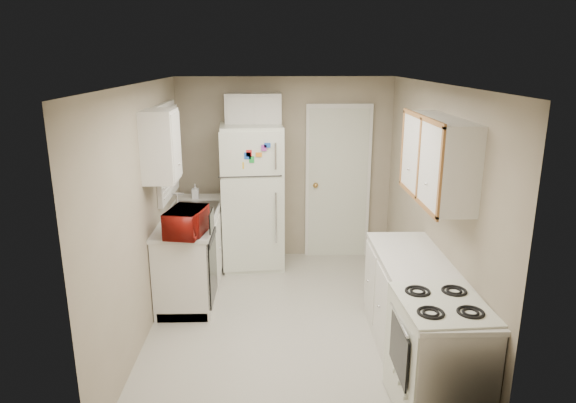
{
  "coord_description": "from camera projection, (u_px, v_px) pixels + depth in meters",
  "views": [
    {
      "loc": [
        -0.14,
        -4.76,
        2.63
      ],
      "look_at": [
        0.0,
        0.5,
        1.15
      ],
      "focal_mm": 32.0,
      "sensor_mm": 36.0,
      "label": 1
    }
  ],
  "objects": [
    {
      "name": "floor",
      "position": [
        289.0,
        322.0,
        5.29
      ],
      "size": [
        3.8,
        3.8,
        0.0
      ],
      "primitive_type": "plane",
      "color": "beige",
      "rests_on": "ground"
    },
    {
      "name": "wall_back",
      "position": [
        285.0,
        169.0,
        6.8
      ],
      "size": [
        2.8,
        2.8,
        0.0
      ],
      "primitive_type": "plane",
      "color": "gray",
      "rests_on": "floor"
    },
    {
      "name": "upper_cabinet_right",
      "position": [
        438.0,
        159.0,
        4.36
      ],
      "size": [
        0.3,
        1.2,
        0.7
      ],
      "primitive_type": "cube",
      "color": "silver",
      "rests_on": "wall_right"
    },
    {
      "name": "soap_bottle",
      "position": [
        195.0,
        191.0,
        6.5
      ],
      "size": [
        0.09,
        0.09,
        0.19
      ],
      "primitive_type": "imported",
      "rotation": [
        0.0,
        0.0,
        0.03
      ],
      "color": "silver",
      "rests_on": "left_counter"
    },
    {
      "name": "dishwasher",
      "position": [
        212.0,
        267.0,
        5.43
      ],
      "size": [
        0.03,
        0.58,
        0.72
      ],
      "primitive_type": "cube",
      "color": "black",
      "rests_on": "floor"
    },
    {
      "name": "sink",
      "position": [
        194.0,
        213.0,
        6.04
      ],
      "size": [
        0.54,
        0.74,
        0.16
      ],
      "primitive_type": "cube",
      "color": "gray",
      "rests_on": "left_counter"
    },
    {
      "name": "interior_door",
      "position": [
        338.0,
        183.0,
        6.82
      ],
      "size": [
        0.86,
        0.06,
        2.08
      ],
      "primitive_type": "cube",
      "color": "silver",
      "rests_on": "floor"
    },
    {
      "name": "ceiling",
      "position": [
        289.0,
        84.0,
        4.64
      ],
      "size": [
        3.8,
        3.8,
        0.0
      ],
      "primitive_type": "plane",
      "color": "white",
      "rests_on": "floor"
    },
    {
      "name": "wall_left",
      "position": [
        144.0,
        212.0,
        4.93
      ],
      "size": [
        3.8,
        3.8,
        0.0
      ],
      "primitive_type": "plane",
      "color": "gray",
      "rests_on": "floor"
    },
    {
      "name": "stove",
      "position": [
        438.0,
        357.0,
        3.86
      ],
      "size": [
        0.65,
        0.78,
        0.91
      ],
      "primitive_type": "cube",
      "rotation": [
        0.0,
        0.0,
        0.06
      ],
      "color": "silver",
      "rests_on": "floor"
    },
    {
      "name": "wall_front",
      "position": [
        298.0,
        300.0,
        3.14
      ],
      "size": [
        2.8,
        2.8,
        0.0
      ],
      "primitive_type": "plane",
      "color": "gray",
      "rests_on": "floor"
    },
    {
      "name": "refrigerator",
      "position": [
        252.0,
        196.0,
        6.55
      ],
      "size": [
        0.82,
        0.8,
        1.83
      ],
      "primitive_type": "cube",
      "rotation": [
        0.0,
        0.0,
        0.09
      ],
      "color": "silver",
      "rests_on": "floor"
    },
    {
      "name": "wall_right",
      "position": [
        433.0,
        209.0,
        5.0
      ],
      "size": [
        3.8,
        3.8,
        0.0
      ],
      "primitive_type": "plane",
      "color": "gray",
      "rests_on": "floor"
    },
    {
      "name": "cabinet_over_fridge",
      "position": [
        254.0,
        110.0,
        6.43
      ],
      "size": [
        0.7,
        0.3,
        0.4
      ],
      "primitive_type": "cube",
      "color": "silver",
      "rests_on": "wall_back"
    },
    {
      "name": "left_counter",
      "position": [
        193.0,
        250.0,
        6.01
      ],
      "size": [
        0.6,
        1.8,
        0.9
      ],
      "primitive_type": "cube",
      "color": "silver",
      "rests_on": "floor"
    },
    {
      "name": "microwave",
      "position": [
        187.0,
        221.0,
        5.14
      ],
      "size": [
        0.53,
        0.36,
        0.33
      ],
      "primitive_type": "imported",
      "rotation": [
        0.0,
        0.0,
        1.39
      ],
      "color": "maroon",
      "rests_on": "left_counter"
    },
    {
      "name": "window_blinds",
      "position": [
        167.0,
        151.0,
        5.84
      ],
      "size": [
        0.1,
        0.98,
        1.08
      ],
      "primitive_type": "cube",
      "color": "silver",
      "rests_on": "wall_left"
    },
    {
      "name": "right_counter",
      "position": [
        419.0,
        319.0,
        4.43
      ],
      "size": [
        0.6,
        2.0,
        0.9
      ],
      "primitive_type": "cube",
      "color": "silver",
      "rests_on": "floor"
    },
    {
      "name": "upper_cabinet_left",
      "position": [
        160.0,
        146.0,
        4.99
      ],
      "size": [
        0.3,
        0.45,
        0.7
      ],
      "primitive_type": "cube",
      "color": "silver",
      "rests_on": "wall_left"
    }
  ]
}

